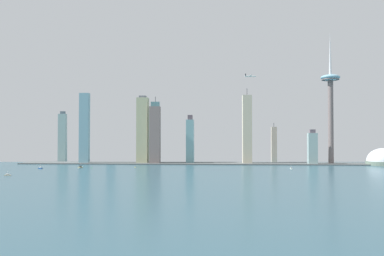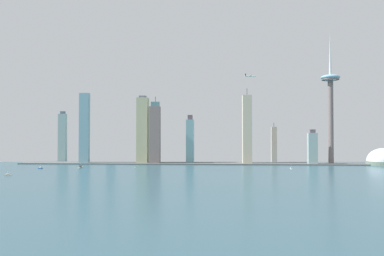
{
  "view_description": "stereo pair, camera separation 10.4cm",
  "coord_description": "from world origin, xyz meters",
  "px_view_note": "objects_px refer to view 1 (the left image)",
  "views": [
    {
      "loc": [
        30.21,
        -395.2,
        61.84
      ],
      "look_at": [
        -23.32,
        515.91,
        85.09
      ],
      "focal_mm": 36.37,
      "sensor_mm": 36.0,
      "label": 1
    },
    {
      "loc": [
        30.31,
        -395.19,
        61.84
      ],
      "look_at": [
        -23.32,
        515.91,
        85.09
      ],
      "focal_mm": 36.37,
      "sensor_mm": 36.0,
      "label": 2
    }
  ],
  "objects_px": {
    "boat_2": "(291,168)",
    "skyscraper_1": "(143,130)",
    "skyscraper_5": "(155,135)",
    "skyscraper_6": "(84,128)",
    "channel_buoy_2": "(92,168)",
    "skyscraper_2": "(247,130)",
    "skyscraper_3": "(190,141)",
    "boat_1": "(40,168)",
    "skyscraper_7": "(63,137)",
    "skyscraper_8": "(111,128)",
    "airplane": "(250,76)",
    "channel_buoy_0": "(135,167)",
    "skyscraper_4": "(155,132)",
    "boat_0": "(8,175)",
    "boat_3": "(80,167)",
    "observation_tower": "(331,96)",
    "skyscraper_0": "(312,148)",
    "skyscraper_9": "(274,144)",
    "stadium_dome": "(383,161)"
  },
  "relations": [
    {
      "from": "boat_1",
      "to": "boat_2",
      "type": "relative_size",
      "value": 1.05
    },
    {
      "from": "skyscraper_1",
      "to": "skyscraper_5",
      "type": "height_order",
      "value": "skyscraper_1"
    },
    {
      "from": "boat_1",
      "to": "channel_buoy_2",
      "type": "xyz_separation_m",
      "value": [
        100.96,
        13.28,
        0.05
      ]
    },
    {
      "from": "skyscraper_8",
      "to": "boat_1",
      "type": "relative_size",
      "value": 17.08
    },
    {
      "from": "skyscraper_2",
      "to": "skyscraper_4",
      "type": "distance_m",
      "value": 236.02
    },
    {
      "from": "skyscraper_5",
      "to": "boat_1",
      "type": "xyz_separation_m",
      "value": [
        -207.92,
        -155.37,
        -66.88
      ]
    },
    {
      "from": "airplane",
      "to": "skyscraper_7",
      "type": "bearing_deg",
      "value": 164.42
    },
    {
      "from": "skyscraper_7",
      "to": "skyscraper_9",
      "type": "height_order",
      "value": "skyscraper_7"
    },
    {
      "from": "airplane",
      "to": "skyscraper_6",
      "type": "bearing_deg",
      "value": 171.31
    },
    {
      "from": "boat_2",
      "to": "airplane",
      "type": "height_order",
      "value": "airplane"
    },
    {
      "from": "skyscraper_0",
      "to": "skyscraper_9",
      "type": "height_order",
      "value": "skyscraper_9"
    },
    {
      "from": "skyscraper_7",
      "to": "boat_3",
      "type": "bearing_deg",
      "value": -59.17
    },
    {
      "from": "skyscraper_9",
      "to": "boat_1",
      "type": "xyz_separation_m",
      "value": [
        -501.44,
        -242.47,
        -43.7
      ]
    },
    {
      "from": "skyscraper_2",
      "to": "skyscraper_3",
      "type": "distance_m",
      "value": 139.94
    },
    {
      "from": "skyscraper_0",
      "to": "skyscraper_2",
      "type": "distance_m",
      "value": 156.6
    },
    {
      "from": "boat_1",
      "to": "channel_buoy_0",
      "type": "relative_size",
      "value": 4.06
    },
    {
      "from": "skyscraper_4",
      "to": "airplane",
      "type": "distance_m",
      "value": 277.54
    },
    {
      "from": "skyscraper_4",
      "to": "channel_buoy_2",
      "type": "xyz_separation_m",
      "value": [
        -97.05,
        -210.67,
        -75.84
      ]
    },
    {
      "from": "skyscraper_2",
      "to": "skyscraper_7",
      "type": "bearing_deg",
      "value": 174.23
    },
    {
      "from": "boat_0",
      "to": "skyscraper_1",
      "type": "bearing_deg",
      "value": -130.58
    },
    {
      "from": "skyscraper_0",
      "to": "airplane",
      "type": "bearing_deg",
      "value": 176.93
    },
    {
      "from": "boat_3",
      "to": "channel_buoy_0",
      "type": "height_order",
      "value": "boat_3"
    },
    {
      "from": "channel_buoy_0",
      "to": "channel_buoy_2",
      "type": "height_order",
      "value": "channel_buoy_2"
    },
    {
      "from": "airplane",
      "to": "skyscraper_4",
      "type": "bearing_deg",
      "value": 156.04
    },
    {
      "from": "channel_buoy_0",
      "to": "airplane",
      "type": "height_order",
      "value": "airplane"
    },
    {
      "from": "skyscraper_7",
      "to": "skyscraper_5",
      "type": "bearing_deg",
      "value": -13.38
    },
    {
      "from": "skyscraper_3",
      "to": "skyscraper_6",
      "type": "distance_m",
      "value": 257.44
    },
    {
      "from": "channel_buoy_2",
      "to": "skyscraper_6",
      "type": "bearing_deg",
      "value": 114.35
    },
    {
      "from": "boat_2",
      "to": "skyscraper_1",
      "type": "bearing_deg",
      "value": -112.36
    },
    {
      "from": "skyscraper_1",
      "to": "skyscraper_5",
      "type": "relative_size",
      "value": 1.2
    },
    {
      "from": "skyscraper_2",
      "to": "skyscraper_3",
      "type": "bearing_deg",
      "value": 174.54
    },
    {
      "from": "boat_2",
      "to": "stadium_dome",
      "type": "bearing_deg",
      "value": 120.66
    },
    {
      "from": "skyscraper_8",
      "to": "channel_buoy_0",
      "type": "distance_m",
      "value": 263.14
    },
    {
      "from": "observation_tower",
      "to": "skyscraper_8",
      "type": "relative_size",
      "value": 1.78
    },
    {
      "from": "skyscraper_2",
      "to": "skyscraper_7",
      "type": "height_order",
      "value": "skyscraper_2"
    },
    {
      "from": "skyscraper_3",
      "to": "skyscraper_5",
      "type": "height_order",
      "value": "skyscraper_5"
    },
    {
      "from": "skyscraper_5",
      "to": "boat_2",
      "type": "bearing_deg",
      "value": -24.99
    },
    {
      "from": "boat_2",
      "to": "skyscraper_0",
      "type": "bearing_deg",
      "value": 153.41
    },
    {
      "from": "channel_buoy_0",
      "to": "boat_1",
      "type": "bearing_deg",
      "value": -169.82
    },
    {
      "from": "skyscraper_9",
      "to": "boat_1",
      "type": "height_order",
      "value": "skyscraper_9"
    },
    {
      "from": "boat_2",
      "to": "channel_buoy_2",
      "type": "distance_m",
      "value": 400.52
    },
    {
      "from": "stadium_dome",
      "to": "skyscraper_0",
      "type": "distance_m",
      "value": 157.59
    },
    {
      "from": "boat_1",
      "to": "channel_buoy_0",
      "type": "height_order",
      "value": "boat_1"
    },
    {
      "from": "airplane",
      "to": "boat_0",
      "type": "bearing_deg",
      "value": -153.44
    },
    {
      "from": "skyscraper_6",
      "to": "channel_buoy_2",
      "type": "relative_size",
      "value": 60.93
    },
    {
      "from": "airplane",
      "to": "skyscraper_5",
      "type": "bearing_deg",
      "value": 172.4
    },
    {
      "from": "skyscraper_0",
      "to": "skyscraper_9",
      "type": "bearing_deg",
      "value": 130.61
    },
    {
      "from": "skyscraper_1",
      "to": "skyscraper_7",
      "type": "distance_m",
      "value": 220.71
    },
    {
      "from": "boat_1",
      "to": "boat_2",
      "type": "xyz_separation_m",
      "value": [
        501.45,
        18.57,
        0.23
      ]
    },
    {
      "from": "skyscraper_3",
      "to": "skyscraper_9",
      "type": "relative_size",
      "value": 1.17
    }
  ]
}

